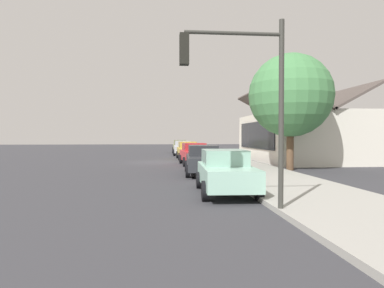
{
  "coord_description": "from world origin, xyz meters",
  "views": [
    {
      "loc": [
        27.28,
        0.4,
        2.1
      ],
      "look_at": [
        -0.96,
        3.01,
        1.44
      ],
      "focal_mm": 31.4,
      "sensor_mm": 36.0,
      "label": 1
    }
  ],
  "objects_px": {
    "car_seafoam": "(225,171)",
    "utility_pole_wooden": "(281,108)",
    "car_charcoal": "(203,159)",
    "fire_hydrant_red": "(210,157)",
    "car_olive": "(180,146)",
    "car_silver": "(182,148)",
    "car_mustard": "(188,150)",
    "shade_tree": "(290,96)",
    "traffic_light_main": "(242,84)",
    "car_cherry": "(194,154)"
  },
  "relations": [
    {
      "from": "car_olive",
      "to": "car_mustard",
      "type": "distance_m",
      "value": 12.74
    },
    {
      "from": "car_olive",
      "to": "car_charcoal",
      "type": "distance_m",
      "value": 24.93
    },
    {
      "from": "car_silver",
      "to": "traffic_light_main",
      "type": "height_order",
      "value": "traffic_light_main"
    },
    {
      "from": "car_silver",
      "to": "car_mustard",
      "type": "relative_size",
      "value": 0.94
    },
    {
      "from": "car_olive",
      "to": "fire_hydrant_red",
      "type": "bearing_deg",
      "value": 6.5
    },
    {
      "from": "car_silver",
      "to": "fire_hydrant_red",
      "type": "bearing_deg",
      "value": 8.28
    },
    {
      "from": "car_mustard",
      "to": "shade_tree",
      "type": "relative_size",
      "value": 0.67
    },
    {
      "from": "car_charcoal",
      "to": "utility_pole_wooden",
      "type": "xyz_separation_m",
      "value": [
        -2.91,
        5.48,
        3.11
      ]
    },
    {
      "from": "car_olive",
      "to": "traffic_light_main",
      "type": "distance_m",
      "value": 34.72
    },
    {
      "from": "car_charcoal",
      "to": "car_seafoam",
      "type": "xyz_separation_m",
      "value": [
        6.3,
        0.03,
        -0.0
      ]
    },
    {
      "from": "car_mustard",
      "to": "fire_hydrant_red",
      "type": "bearing_deg",
      "value": 14.79
    },
    {
      "from": "car_olive",
      "to": "shade_tree",
      "type": "distance_m",
      "value": 24.29
    },
    {
      "from": "car_cherry",
      "to": "shade_tree",
      "type": "bearing_deg",
      "value": 47.77
    },
    {
      "from": "car_olive",
      "to": "car_charcoal",
      "type": "bearing_deg",
      "value": 1.84
    },
    {
      "from": "car_mustard",
      "to": "car_charcoal",
      "type": "xyz_separation_m",
      "value": [
        12.2,
        -0.1,
        0.0
      ]
    },
    {
      "from": "car_olive",
      "to": "car_charcoal",
      "type": "height_order",
      "value": "same"
    },
    {
      "from": "traffic_light_main",
      "to": "car_seafoam",
      "type": "bearing_deg",
      "value": 176.42
    },
    {
      "from": "car_seafoam",
      "to": "utility_pole_wooden",
      "type": "xyz_separation_m",
      "value": [
        -9.21,
        5.45,
        3.12
      ]
    },
    {
      "from": "car_charcoal",
      "to": "fire_hydrant_red",
      "type": "height_order",
      "value": "car_charcoal"
    },
    {
      "from": "car_cherry",
      "to": "utility_pole_wooden",
      "type": "distance_m",
      "value": 6.98
    },
    {
      "from": "traffic_light_main",
      "to": "utility_pole_wooden",
      "type": "relative_size",
      "value": 0.69
    },
    {
      "from": "utility_pole_wooden",
      "to": "shade_tree",
      "type": "bearing_deg",
      "value": 4.69
    },
    {
      "from": "car_silver",
      "to": "shade_tree",
      "type": "xyz_separation_m",
      "value": [
        17.13,
        5.55,
        3.78
      ]
    },
    {
      "from": "fire_hydrant_red",
      "to": "car_mustard",
      "type": "bearing_deg",
      "value": -164.44
    },
    {
      "from": "shade_tree",
      "to": "traffic_light_main",
      "type": "distance_m",
      "value": 12.69
    },
    {
      "from": "car_olive",
      "to": "fire_hydrant_red",
      "type": "relative_size",
      "value": 6.68
    },
    {
      "from": "traffic_light_main",
      "to": "car_olive",
      "type": "bearing_deg",
      "value": 179.48
    },
    {
      "from": "traffic_light_main",
      "to": "utility_pole_wooden",
      "type": "bearing_deg",
      "value": 155.81
    },
    {
      "from": "car_silver",
      "to": "fire_hydrant_red",
      "type": "xyz_separation_m",
      "value": [
        11.43,
        1.44,
        -0.32
      ]
    },
    {
      "from": "car_cherry",
      "to": "car_olive",
      "type": "bearing_deg",
      "value": 177.69
    },
    {
      "from": "car_silver",
      "to": "car_mustard",
      "type": "bearing_deg",
      "value": 1.7
    },
    {
      "from": "car_mustard",
      "to": "car_cherry",
      "type": "height_order",
      "value": "same"
    },
    {
      "from": "shade_tree",
      "to": "utility_pole_wooden",
      "type": "relative_size",
      "value": 0.95
    },
    {
      "from": "car_silver",
      "to": "traffic_light_main",
      "type": "xyz_separation_m",
      "value": [
        28.38,
        -0.22,
        2.68
      ]
    },
    {
      "from": "car_olive",
      "to": "utility_pole_wooden",
      "type": "relative_size",
      "value": 0.63
    },
    {
      "from": "car_olive",
      "to": "car_seafoam",
      "type": "height_order",
      "value": "same"
    },
    {
      "from": "car_seafoam",
      "to": "fire_hydrant_red",
      "type": "height_order",
      "value": "car_seafoam"
    },
    {
      "from": "car_olive",
      "to": "shade_tree",
      "type": "bearing_deg",
      "value": 15.29
    },
    {
      "from": "car_olive",
      "to": "shade_tree",
      "type": "xyz_separation_m",
      "value": [
        23.37,
        5.46,
        3.78
      ]
    },
    {
      "from": "car_olive",
      "to": "utility_pole_wooden",
      "type": "xyz_separation_m",
      "value": [
        22.02,
        5.34,
        3.11
      ]
    },
    {
      "from": "fire_hydrant_red",
      "to": "car_cherry",
      "type": "bearing_deg",
      "value": -50.28
    },
    {
      "from": "car_mustard",
      "to": "shade_tree",
      "type": "bearing_deg",
      "value": 26.51
    },
    {
      "from": "car_mustard",
      "to": "traffic_light_main",
      "type": "bearing_deg",
      "value": -1.53
    },
    {
      "from": "car_cherry",
      "to": "fire_hydrant_red",
      "type": "relative_size",
      "value": 6.24
    },
    {
      "from": "car_olive",
      "to": "car_mustard",
      "type": "height_order",
      "value": "same"
    },
    {
      "from": "car_charcoal",
      "to": "car_seafoam",
      "type": "relative_size",
      "value": 1.12
    },
    {
      "from": "car_charcoal",
      "to": "car_cherry",
      "type": "bearing_deg",
      "value": -177.83
    },
    {
      "from": "car_cherry",
      "to": "car_seafoam",
      "type": "xyz_separation_m",
      "value": [
        12.44,
        -0.09,
        -0.0
      ]
    },
    {
      "from": "car_mustard",
      "to": "car_seafoam",
      "type": "distance_m",
      "value": 18.49
    },
    {
      "from": "car_charcoal",
      "to": "shade_tree",
      "type": "distance_m",
      "value": 6.92
    }
  ]
}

